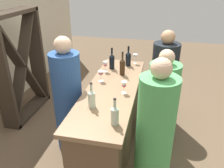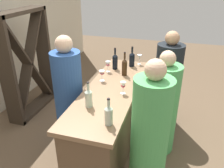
{
  "view_description": "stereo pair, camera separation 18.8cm",
  "coord_description": "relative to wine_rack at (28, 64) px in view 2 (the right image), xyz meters",
  "views": [
    {
      "loc": [
        -2.49,
        -0.55,
        2.23
      ],
      "look_at": [
        0.0,
        0.0,
        0.99
      ],
      "focal_mm": 36.33,
      "sensor_mm": 36.0,
      "label": 1
    },
    {
      "loc": [
        -2.44,
        -0.73,
        2.23
      ],
      "look_at": [
        0.0,
        0.0,
        0.99
      ],
      "focal_mm": 36.33,
      "sensor_mm": 36.0,
      "label": 2
    }
  ],
  "objects": [
    {
      "name": "ground_plane",
      "position": [
        -0.57,
        -1.65,
        -0.87
      ],
      "size": [
        12.0,
        12.0,
        0.0
      ],
      "primitive_type": "plane",
      "color": "brown"
    },
    {
      "name": "bar_counter",
      "position": [
        -0.57,
        -1.65,
        -0.4
      ],
      "size": [
        2.05,
        0.63,
        0.94
      ],
      "color": "brown",
      "rests_on": "ground"
    },
    {
      "name": "wine_rack",
      "position": [
        0.0,
        0.0,
        0.0
      ],
      "size": [
        1.06,
        0.28,
        1.75
      ],
      "color": "#33281E",
      "rests_on": "ground"
    },
    {
      "name": "wine_bottle_leftmost_clear_pale",
      "position": [
        -1.32,
        -1.84,
        0.17
      ],
      "size": [
        0.08,
        0.08,
        0.28
      ],
      "color": "#B7C6B2",
      "rests_on": "bar_counter"
    },
    {
      "name": "wine_bottle_second_left_clear_pale",
      "position": [
        -1.08,
        -1.54,
        0.18
      ],
      "size": [
        0.08,
        0.08,
        0.29
      ],
      "color": "#B7C6B2",
      "rests_on": "bar_counter"
    },
    {
      "name": "wine_bottle_center_amber_brown",
      "position": [
        -0.14,
        -1.7,
        0.19
      ],
      "size": [
        0.07,
        0.07,
        0.34
      ],
      "color": "#331E0F",
      "rests_on": "bar_counter"
    },
    {
      "name": "wine_bottle_second_right_near_black",
      "position": [
        0.05,
        -1.51,
        0.19
      ],
      "size": [
        0.08,
        0.08,
        0.33
      ],
      "color": "black",
      "rests_on": "bar_counter"
    },
    {
      "name": "wine_bottle_rightmost_near_black",
      "position": [
        0.23,
        -1.73,
        0.18
      ],
      "size": [
        0.08,
        0.08,
        0.31
      ],
      "color": "black",
      "rests_on": "bar_counter"
    },
    {
      "name": "wine_glass_near_left",
      "position": [
        0.34,
        -1.83,
        0.18
      ],
      "size": [
        0.08,
        0.08,
        0.16
      ],
      "color": "white",
      "rests_on": "bar_counter"
    },
    {
      "name": "wine_glass_near_center",
      "position": [
        -0.69,
        -1.82,
        0.17
      ],
      "size": [
        0.07,
        0.07,
        0.15
      ],
      "color": "white",
      "rests_on": "bar_counter"
    },
    {
      "name": "wine_glass_near_right",
      "position": [
        -0.42,
        -1.46,
        0.17
      ],
      "size": [
        0.08,
        0.08,
        0.15
      ],
      "color": "white",
      "rests_on": "bar_counter"
    },
    {
      "name": "wine_glass_far_left",
      "position": [
        -0.09,
        -1.45,
        0.18
      ],
      "size": [
        0.07,
        0.07,
        0.16
      ],
      "color": "white",
      "rests_on": "bar_counter"
    },
    {
      "name": "person_left_guest",
      "position": [
        -0.4,
        -2.29,
        -0.23
      ],
      "size": [
        0.41,
        0.41,
        1.43
      ],
      "rotation": [
        0.0,
        0.0,
        1.61
      ],
      "color": "#4CA559",
      "rests_on": "ground"
    },
    {
      "name": "person_center_guest",
      "position": [
        -1.2,
        -2.22,
        -0.14
      ],
      "size": [
        0.4,
        0.4,
        1.59
      ],
      "rotation": [
        0.0,
        0.0,
        1.64
      ],
      "color": "#4CA559",
      "rests_on": "ground"
    },
    {
      "name": "person_right_guest",
      "position": [
        0.24,
        -2.29,
        -0.18
      ],
      "size": [
        0.42,
        0.42,
        1.52
      ],
      "rotation": [
        0.0,
        0.0,
        1.52
      ],
      "color": "black",
      "rests_on": "ground"
    },
    {
      "name": "person_server_behind",
      "position": [
        -0.65,
        -1.07,
        -0.15
      ],
      "size": [
        0.48,
        0.48,
        1.58
      ],
      "rotation": [
        0.0,
        0.0,
        -1.91
      ],
      "color": "#284C8C",
      "rests_on": "ground"
    }
  ]
}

